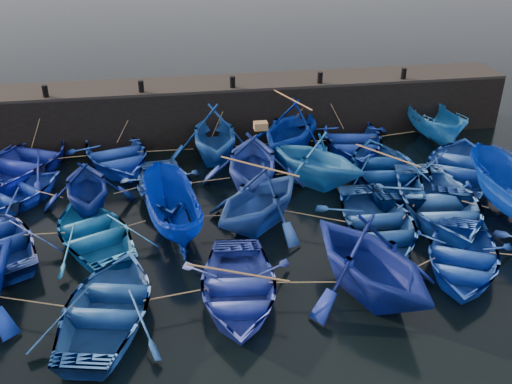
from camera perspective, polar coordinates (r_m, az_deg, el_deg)
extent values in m
plane|color=black|center=(18.37, 1.63, -6.57)|extent=(120.00, 120.00, 0.00)
cube|color=black|center=(27.10, -2.53, 8.22)|extent=(26.00, 2.50, 2.50)
cube|color=black|center=(26.69, -2.59, 10.86)|extent=(26.00, 2.50, 0.12)
cylinder|color=black|center=(26.06, -20.33, 9.44)|extent=(0.24, 0.24, 0.50)
cylinder|color=black|center=(25.59, -11.42, 10.31)|extent=(0.24, 0.24, 0.50)
cylinder|color=black|center=(25.74, -2.36, 10.94)|extent=(0.24, 0.24, 0.50)
cylinder|color=black|center=(26.50, 6.42, 11.30)|extent=(0.24, 0.24, 0.50)
cylinder|color=black|center=(27.83, 14.55, 11.39)|extent=(0.24, 0.24, 0.50)
imported|color=#1B29A6|center=(25.30, -22.04, 2.96)|extent=(6.10, 6.78, 1.16)
imported|color=blue|center=(24.86, -13.85, 3.74)|extent=(5.08, 6.06, 1.08)
imported|color=#184EA5|center=(24.51, -4.24, 5.90)|extent=(4.18, 4.80, 2.45)
imported|color=#042692|center=(25.02, 3.56, 6.44)|extent=(6.03, 6.20, 2.49)
imported|color=#132F99|center=(25.93, 9.56, 5.30)|extent=(4.81, 6.10, 1.14)
imported|color=#1D63AC|center=(27.66, 17.37, 6.59)|extent=(1.90, 4.73, 1.81)
imported|color=#1A3AAE|center=(22.91, -23.33, -0.24)|extent=(5.40, 5.36, 0.92)
imported|color=navy|center=(21.46, -16.58, 0.70)|extent=(3.79, 4.23, 2.00)
imported|color=#275198|center=(21.83, -9.20, 0.49)|extent=(3.60, 4.75, 0.93)
imported|color=navy|center=(21.90, -0.32, 3.22)|extent=(4.82, 5.35, 2.48)
imported|color=blue|center=(22.44, 5.90, 3.44)|extent=(5.71, 5.74, 2.29)
imported|color=navy|center=(23.25, 12.83, 2.23)|extent=(4.66, 6.05, 1.16)
imported|color=#1C459C|center=(24.30, 19.86, 2.38)|extent=(6.37, 6.94, 1.18)
imported|color=#1865A8|center=(19.49, -15.93, -3.87)|extent=(4.87, 5.56, 0.96)
imported|color=#002093|center=(19.39, -8.43, -1.84)|extent=(2.40, 4.72, 1.74)
imported|color=navy|center=(19.40, 0.30, -0.56)|extent=(5.75, 5.73, 2.29)
imported|color=#1C498E|center=(19.68, 12.08, -2.90)|extent=(3.70, 5.09, 1.04)
imported|color=blue|center=(21.29, 17.76, -0.92)|extent=(4.72, 6.18, 1.20)
imported|color=#1C4B8D|center=(16.16, -14.44, -10.95)|extent=(4.48, 5.52, 1.01)
imported|color=#3245C0|center=(16.32, -1.87, -9.53)|extent=(3.84, 5.02, 0.97)
imported|color=navy|center=(16.43, 11.35, -6.53)|extent=(5.60, 5.98, 2.53)
imported|color=blue|center=(18.65, 19.91, -6.16)|extent=(4.98, 5.55, 0.95)
cube|color=olive|center=(21.40, 0.47, 6.64)|extent=(0.51, 0.38, 0.29)
cylinder|color=tan|center=(25.02, -17.98, 3.34)|extent=(1.82, 0.19, 0.04)
cylinder|color=tan|center=(24.73, -9.03, 4.12)|extent=(2.38, 0.10, 0.04)
cylinder|color=tan|center=(24.97, -0.30, 4.73)|extent=(1.59, 0.06, 0.04)
cylinder|color=tan|center=(25.58, 6.57, 5.12)|extent=(0.97, 0.11, 0.04)
cylinder|color=tan|center=(26.80, 13.54, 5.60)|extent=(2.24, 0.42, 0.04)
cylinder|color=tan|center=(22.22, -19.99, -0.19)|extent=(1.09, 0.75, 0.04)
cylinder|color=tan|center=(21.68, -12.81, 0.17)|extent=(0.95, 0.43, 0.04)
cylinder|color=tan|center=(21.93, -4.72, 1.15)|extent=(1.65, 0.24, 0.04)
cylinder|color=tan|center=(22.41, 2.79, 1.84)|extent=(0.66, 0.06, 0.04)
cylinder|color=tan|center=(22.94, 9.37, 2.12)|extent=(1.05, 0.38, 0.04)
cylinder|color=tan|center=(23.75, 16.41, 2.24)|extent=(1.29, 0.33, 0.04)
cylinder|color=tan|center=(19.76, -20.38, -3.94)|extent=(1.29, 0.10, 0.04)
cylinder|color=tan|center=(19.46, -12.15, -3.18)|extent=(0.80, 0.36, 0.04)
cylinder|color=tan|center=(19.57, -4.02, -2.38)|extent=(1.17, 0.11, 0.04)
cylinder|color=tan|center=(19.57, 6.19, -2.47)|extent=(2.09, 1.21, 0.04)
cylinder|color=tan|center=(20.46, 15.03, -1.90)|extent=(0.78, 0.86, 0.04)
cylinder|color=tan|center=(21.65, 21.05, -1.15)|extent=(0.72, 0.65, 0.04)
cylinder|color=tan|center=(16.81, -21.19, -10.23)|extent=(2.17, 0.87, 0.04)
cylinder|color=tan|center=(16.11, -8.12, -10.14)|extent=(1.72, 0.28, 0.04)
cylinder|color=tan|center=(16.46, 4.74, -8.99)|extent=(1.94, 0.33, 0.04)
cylinder|color=tan|center=(17.67, 15.77, -7.21)|extent=(1.47, 0.71, 0.04)
cylinder|color=tan|center=(26.19, -20.93, 6.41)|extent=(0.91, 0.64, 2.09)
cylinder|color=tan|center=(25.74, -12.56, 7.26)|extent=(1.29, 0.48, 2.09)
cylinder|color=tan|center=(25.77, -3.39, 7.92)|extent=(1.11, 0.54, 2.09)
cylinder|color=tan|center=(26.39, 4.69, 8.36)|extent=(1.71, 0.51, 2.09)
cylinder|color=tan|center=(26.71, 7.63, 8.46)|extent=(1.14, 0.59, 2.09)
cylinder|color=tan|center=(28.27, 15.44, 8.80)|extent=(1.16, 0.20, 2.09)
cylinder|color=#99724C|center=(24.58, 3.64, 9.20)|extent=(1.08, 2.84, 0.06)
cylinder|color=#99724C|center=(23.00, 12.98, 3.60)|extent=(1.77, 2.49, 0.06)
cylinder|color=#99724C|center=(18.86, 0.31, 2.58)|extent=(2.34, 1.97, 0.06)
cylinder|color=#99724C|center=(16.02, -1.90, -8.06)|extent=(2.74, 1.32, 0.06)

